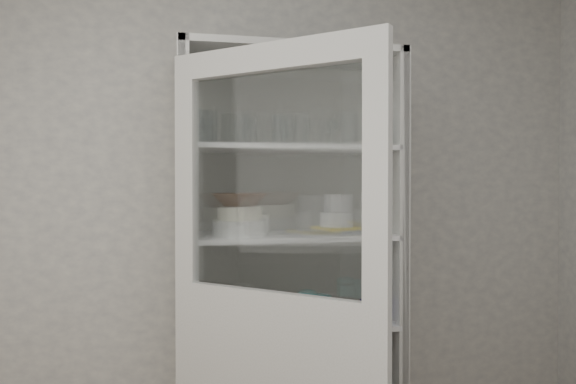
{
  "coord_description": "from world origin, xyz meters",
  "views": [
    {
      "loc": [
        -0.34,
        -1.25,
        1.5
      ],
      "look_at": [
        0.2,
        1.27,
        1.45
      ],
      "focal_mm": 35.0,
      "sensor_mm": 36.0,
      "label": 1
    }
  ],
  "objects_px": {
    "goblet_1": "(277,129)",
    "goblet_3": "(331,133)",
    "goblet_0": "(211,131)",
    "mug_white": "(348,312)",
    "plate_stack_back": "(248,223)",
    "terracotta_bowl": "(240,200)",
    "mug_blue": "(371,309)",
    "teal_jar": "(307,306)",
    "glass_platter": "(337,231)",
    "yellow_trivet": "(337,228)",
    "white_ramekin": "(337,219)",
    "cream_bowl": "(240,213)",
    "plate_stack_front": "(240,228)",
    "goblet_2": "(341,129)",
    "cupboard_door": "(272,354)",
    "white_canister": "(198,310)",
    "measuring_cups": "(246,321)",
    "mug_teal": "(321,305)",
    "pantry_cabinet": "(285,300)"
  },
  "relations": [
    {
      "from": "goblet_3",
      "to": "mug_teal",
      "type": "xyz_separation_m",
      "value": [
        -0.07,
        -0.06,
        -0.83
      ]
    },
    {
      "from": "teal_jar",
      "to": "white_canister",
      "type": "bearing_deg",
      "value": -179.66
    },
    {
      "from": "goblet_2",
      "to": "white_canister",
      "type": "xyz_separation_m",
      "value": [
        -0.68,
        -0.05,
        -0.84
      ]
    },
    {
      "from": "goblet_2",
      "to": "plate_stack_back",
      "type": "relative_size",
      "value": 0.93
    },
    {
      "from": "mug_white",
      "to": "cupboard_door",
      "type": "bearing_deg",
      "value": -151.22
    },
    {
      "from": "goblet_1",
      "to": "cream_bowl",
      "type": "relative_size",
      "value": 0.91
    },
    {
      "from": "goblet_3",
      "to": "teal_jar",
      "type": "height_order",
      "value": "goblet_3"
    },
    {
      "from": "goblet_2",
      "to": "mug_white",
      "type": "height_order",
      "value": "goblet_2"
    },
    {
      "from": "glass_platter",
      "to": "yellow_trivet",
      "type": "distance_m",
      "value": 0.01
    },
    {
      "from": "plate_stack_back",
      "to": "white_ramekin",
      "type": "distance_m",
      "value": 0.42
    },
    {
      "from": "pantry_cabinet",
      "to": "cupboard_door",
      "type": "xyz_separation_m",
      "value": [
        -0.17,
        -0.59,
        -0.07
      ]
    },
    {
      "from": "plate_stack_back",
      "to": "mug_teal",
      "type": "xyz_separation_m",
      "value": [
        0.34,
        -0.07,
        -0.39
      ]
    },
    {
      "from": "cupboard_door",
      "to": "mug_blue",
      "type": "height_order",
      "value": "cupboard_door"
    },
    {
      "from": "goblet_2",
      "to": "plate_stack_front",
      "type": "xyz_separation_m",
      "value": [
        -0.51,
        -0.15,
        -0.46
      ]
    },
    {
      "from": "cream_bowl",
      "to": "mug_teal",
      "type": "height_order",
      "value": "cream_bowl"
    },
    {
      "from": "goblet_0",
      "to": "yellow_trivet",
      "type": "bearing_deg",
      "value": -13.38
    },
    {
      "from": "yellow_trivet",
      "to": "glass_platter",
      "type": "bearing_deg",
      "value": 0.0
    },
    {
      "from": "white_ramekin",
      "to": "measuring_cups",
      "type": "bearing_deg",
      "value": -173.86
    },
    {
      "from": "goblet_2",
      "to": "mug_teal",
      "type": "height_order",
      "value": "goblet_2"
    },
    {
      "from": "cupboard_door",
      "to": "yellow_trivet",
      "type": "relative_size",
      "value": 11.33
    },
    {
      "from": "cupboard_door",
      "to": "terracotta_bowl",
      "type": "xyz_separation_m",
      "value": [
        -0.06,
        0.45,
        0.55
      ]
    },
    {
      "from": "plate_stack_front",
      "to": "terracotta_bowl",
      "type": "bearing_deg",
      "value": 0.0
    },
    {
      "from": "terracotta_bowl",
      "to": "measuring_cups",
      "type": "height_order",
      "value": "terracotta_bowl"
    },
    {
      "from": "goblet_0",
      "to": "mug_white",
      "type": "height_order",
      "value": "goblet_0"
    },
    {
      "from": "cupboard_door",
      "to": "plate_stack_front",
      "type": "xyz_separation_m",
      "value": [
        -0.06,
        0.45,
        0.42
      ]
    },
    {
      "from": "glass_platter",
      "to": "white_ramekin",
      "type": "bearing_deg",
      "value": 0.0
    },
    {
      "from": "mug_blue",
      "to": "teal_jar",
      "type": "height_order",
      "value": "teal_jar"
    },
    {
      "from": "white_ramekin",
      "to": "goblet_0",
      "type": "bearing_deg",
      "value": 166.62
    },
    {
      "from": "plate_stack_back",
      "to": "terracotta_bowl",
      "type": "height_order",
      "value": "terracotta_bowl"
    },
    {
      "from": "pantry_cabinet",
      "to": "glass_platter",
      "type": "xyz_separation_m",
      "value": [
        0.23,
        -0.08,
        0.33
      ]
    },
    {
      "from": "cupboard_door",
      "to": "goblet_0",
      "type": "xyz_separation_m",
      "value": [
        -0.17,
        0.65,
        0.87
      ]
    },
    {
      "from": "goblet_0",
      "to": "glass_platter",
      "type": "height_order",
      "value": "goblet_0"
    },
    {
      "from": "goblet_3",
      "to": "cream_bowl",
      "type": "height_order",
      "value": "goblet_3"
    },
    {
      "from": "goblet_3",
      "to": "plate_stack_front",
      "type": "height_order",
      "value": "goblet_3"
    },
    {
      "from": "plate_stack_front",
      "to": "white_ramekin",
      "type": "distance_m",
      "value": 0.47
    },
    {
      "from": "pantry_cabinet",
      "to": "cupboard_door",
      "type": "bearing_deg",
      "value": -106.07
    },
    {
      "from": "goblet_2",
      "to": "plate_stack_front",
      "type": "relative_size",
      "value": 0.81
    },
    {
      "from": "yellow_trivet",
      "to": "mug_teal",
      "type": "height_order",
      "value": "yellow_trivet"
    },
    {
      "from": "cream_bowl",
      "to": "white_canister",
      "type": "bearing_deg",
      "value": 151.3
    },
    {
      "from": "cream_bowl",
      "to": "glass_platter",
      "type": "distance_m",
      "value": 0.48
    },
    {
      "from": "goblet_2",
      "to": "plate_stack_back",
      "type": "xyz_separation_m",
      "value": [
        -0.44,
        0.06,
        -0.45
      ]
    },
    {
      "from": "plate_stack_front",
      "to": "goblet_3",
      "type": "bearing_deg",
      "value": 22.37
    },
    {
      "from": "plate_stack_back",
      "to": "goblet_2",
      "type": "bearing_deg",
      "value": -7.75
    },
    {
      "from": "goblet_1",
      "to": "mug_teal",
      "type": "bearing_deg",
      "value": -11.09
    },
    {
      "from": "goblet_1",
      "to": "goblet_3",
      "type": "distance_m",
      "value": 0.27
    },
    {
      "from": "terracotta_bowl",
      "to": "white_ramekin",
      "type": "xyz_separation_m",
      "value": [
        0.46,
        0.06,
        -0.1
      ]
    },
    {
      "from": "goblet_1",
      "to": "white_ramekin",
      "type": "relative_size",
      "value": 1.12
    },
    {
      "from": "goblet_1",
      "to": "plate_stack_front",
      "type": "distance_m",
      "value": 0.53
    },
    {
      "from": "goblet_2",
      "to": "terracotta_bowl",
      "type": "relative_size",
      "value": 0.79
    },
    {
      "from": "plate_stack_back",
      "to": "terracotta_bowl",
      "type": "xyz_separation_m",
      "value": [
        -0.07,
        -0.21,
        0.12
      ]
    }
  ]
}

